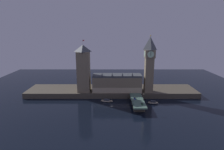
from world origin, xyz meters
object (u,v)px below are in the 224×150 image
Objects in this scene: victoria_tower at (84,68)px; car_northbound_lead at (135,98)px; pedestrian_far_rail at (131,94)px; clock_tower at (150,63)px; car_southbound_lead at (143,104)px; pedestrian_mid_walk at (144,100)px; pedestrian_near_rail at (133,102)px; boat_upstream at (107,101)px; street_lamp_far at (131,92)px; boat_downstream at (153,103)px; street_lamp_mid at (144,96)px; street_lamp_near at (134,101)px.

victoria_tower is 13.53× the size of car_northbound_lead.
clock_tower is at bearing 34.02° from pedestrian_far_rail.
pedestrian_mid_walk reaches higher than car_southbound_lead.
boat_upstream is at bearing 144.49° from pedestrian_near_rail.
car_southbound_lead is 10.45m from pedestrian_near_rail.
pedestrian_mid_walk is (8.93, -4.71, 0.28)m from car_northbound_lead.
street_lamp_far is at bearing 126.54° from pedestrian_mid_walk.
pedestrian_near_rail is 13.11m from pedestrian_mid_walk.
pedestrian_far_rail is 0.13× the size of boat_downstream.
car_southbound_lead is at bearing -108.07° from clock_tower.
victoria_tower is at bearing 144.88° from car_southbound_lead.
pedestrian_far_rail is at bearing 69.43° from street_lamp_far.
pedestrian_far_rail is (-8.93, 28.56, 0.25)m from car_southbound_lead.
pedestrian_far_rail is 29.45m from boat_upstream.
boat_upstream is at bearing 162.39° from street_lamp_mid.
car_southbound_lead is 11.28m from pedestrian_mid_walk.
clock_tower reaches higher than street_lamp_far.
car_northbound_lead is at bearing 110.91° from car_southbound_lead.
street_lamp_far is (-9.33, 27.49, 3.28)m from car_southbound_lead.
car_northbound_lead is at bearing 163.20° from street_lamp_mid.
clock_tower reaches higher than street_lamp_near.
clock_tower is 81.55m from victoria_tower.
boat_upstream is at bearing -35.88° from victoria_tower.
boat_upstream is (-37.40, 25.71, -6.75)m from car_southbound_lead.
street_lamp_mid is 19.46m from street_lamp_far.
clock_tower reaches higher than victoria_tower.
victoria_tower reaches higher than pedestrian_near_rail.
boat_upstream is at bearing 159.83° from pedestrian_mid_walk.
victoria_tower is 5.25× the size of boat_downstream.
clock_tower is at bearing 93.26° from boat_downstream.
pedestrian_far_rail reaches higher than boat_downstream.
pedestrian_near_rail is at bearing -149.09° from street_lamp_mid.
car_northbound_lead is 10.46m from street_lamp_mid.
boat_upstream is at bearing 173.85° from boat_downstream.
car_northbound_lead is 2.67× the size of pedestrian_mid_walk.
car_northbound_lead is 0.74× the size of street_lamp_near.
street_lamp_near is at bearing -44.58° from boat_upstream.
car_southbound_lead is at bearing -105.31° from pedestrian_mid_walk.
car_southbound_lead is 0.67× the size of street_lamp_mid.
clock_tower is 50.12m from car_northbound_lead.
street_lamp_near reaches higher than pedestrian_far_rail.
pedestrian_far_rail reaches higher than boat_upstream.
clock_tower is 50.00m from pedestrian_mid_walk.
street_lamp_near is 0.52× the size of boat_downstream.
street_lamp_mid reaches higher than pedestrian_near_rail.
pedestrian_mid_walk is 0.28× the size of street_lamp_near.
pedestrian_mid_walk is at bearing 46.17° from street_lamp_near.
street_lamp_near is (57.35, -48.84, -24.62)m from victoria_tower.
pedestrian_mid_walk is at bearing -53.46° from street_lamp_far.
pedestrian_near_rail reaches higher than car_southbound_lead.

